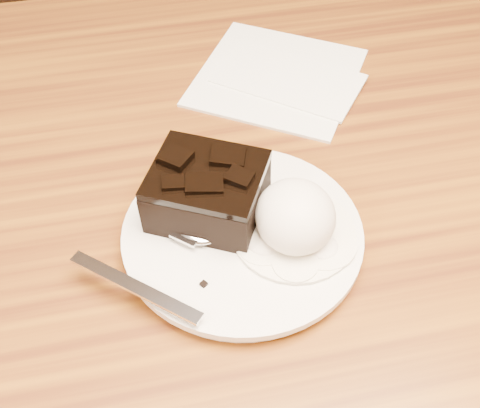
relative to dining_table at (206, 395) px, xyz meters
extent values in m
cylinder|color=white|center=(0.04, -0.05, 0.38)|extent=(0.21, 0.21, 0.02)
cube|color=black|center=(0.02, -0.02, 0.41)|extent=(0.12, 0.11, 0.04)
ellipsoid|color=white|center=(0.08, -0.06, 0.42)|extent=(0.07, 0.07, 0.06)
cylinder|color=white|center=(0.08, -0.06, 0.39)|extent=(0.10, 0.10, 0.00)
cube|color=white|center=(0.13, 0.17, 0.38)|extent=(0.23, 0.23, 0.01)
cube|color=black|center=(0.00, -0.05, 0.39)|extent=(0.01, 0.01, 0.00)
cube|color=black|center=(0.00, -0.09, 0.39)|extent=(0.01, 0.01, 0.00)
camera|label=1|loc=(-0.04, -0.38, 0.81)|focal=47.56mm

